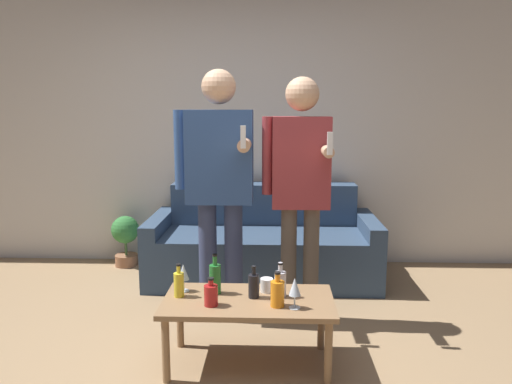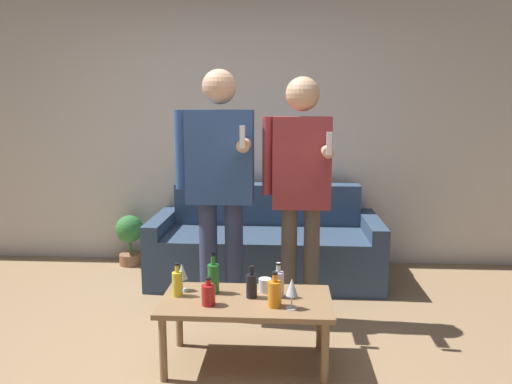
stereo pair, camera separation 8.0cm
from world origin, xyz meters
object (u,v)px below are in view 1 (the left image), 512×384
(person_standing_left, at_px, (219,177))
(person_standing_right, at_px, (300,179))
(bottle_orange, at_px, (179,284))
(coffee_table, at_px, (248,307))
(couch, at_px, (263,245))

(person_standing_left, xyz_separation_m, person_standing_right, (0.56, -0.03, -0.01))
(bottle_orange, relative_size, person_standing_left, 0.11)
(person_standing_left, bearing_deg, person_standing_right, -2.76)
(bottle_orange, xyz_separation_m, person_standing_right, (0.73, 0.60, 0.54))
(coffee_table, bearing_deg, person_standing_left, 110.06)
(couch, height_order, person_standing_right, person_standing_right)
(coffee_table, xyz_separation_m, person_standing_left, (-0.24, 0.65, 0.67))
(bottle_orange, height_order, person_standing_left, person_standing_left)
(couch, relative_size, bottle_orange, 9.89)
(coffee_table, height_order, person_standing_left, person_standing_left)
(couch, distance_m, person_standing_left, 1.21)
(coffee_table, relative_size, bottle_orange, 4.96)
(couch, relative_size, person_standing_left, 1.12)
(bottle_orange, xyz_separation_m, person_standing_left, (0.17, 0.62, 0.55))
(bottle_orange, distance_m, person_standing_right, 1.09)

